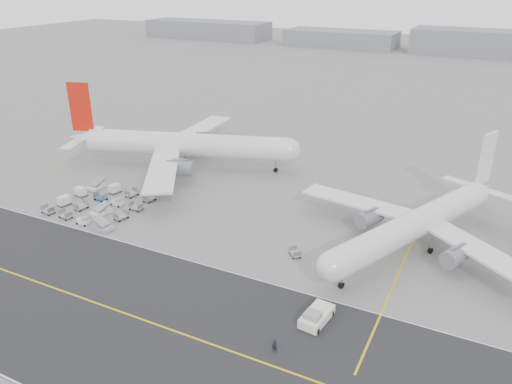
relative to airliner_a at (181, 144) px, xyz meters
The scene contains 9 objects.
ground 44.03m from the airliner_a, 50.65° to the right, with size 700.00×700.00×0.00m, color gray.
taxiway 61.48m from the airliner_a, 57.71° to the right, with size 220.00×59.00×0.03m.
horizon_buildings 233.55m from the airliner_a, 75.70° to the left, with size 520.00×28.00×28.00m, color gray, non-canonical shape.
airliner_a is the anchor object (origin of this frame).
airliner_b 60.26m from the airliner_a, 14.02° to the right, with size 44.50×45.54×16.63m.
pushback_tug 65.23m from the airliner_a, 39.61° to the right, with size 3.48×7.88×2.22m.
gse_cluster 27.48m from the airliner_a, 94.20° to the right, with size 22.51×21.69×2.03m, color #A0A1A6, non-canonical shape.
stray_dolly 49.21m from the airliner_a, 33.15° to the right, with size 1.41×2.30×1.41m, color silver, non-canonical shape.
ground_crew_a 68.71m from the airliner_a, 46.09° to the right, with size 0.71×0.47×1.94m, color black.
Camera 1 is at (39.84, -60.75, 43.79)m, focal length 35.00 mm.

